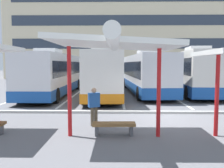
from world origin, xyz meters
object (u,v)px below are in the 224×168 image
waiting_shelter_1 (114,45)px  bench_2 (114,126)px  coach_bus_1 (102,73)px  coach_bus_2 (145,74)px  coach_bus_0 (54,74)px  waiting_passenger_0 (94,104)px  coach_bus_3 (193,73)px

waiting_shelter_1 → bench_2: bearing=90.0°
coach_bus_1 → waiting_shelter_1: coach_bus_1 is taller
bench_2 → coach_bus_2: bearing=78.6°
waiting_shelter_1 → coach_bus_0: bearing=113.6°
coach_bus_1 → waiting_passenger_0: (0.30, -9.68, -0.86)m
waiting_shelter_1 → waiting_passenger_0: 2.93m
coach_bus_2 → waiting_passenger_0: 11.73m
coach_bus_3 → bench_2: 13.41m
coach_bus_2 → waiting_passenger_0: (-3.35, -11.22, -0.78)m
coach_bus_3 → bench_2: size_ratio=6.73×
coach_bus_2 → coach_bus_0: bearing=-167.7°
coach_bus_0 → waiting_shelter_1: (4.94, -11.29, 1.43)m
bench_2 → coach_bus_3: bearing=61.3°
coach_bus_3 → bench_2: coach_bus_3 is taller
waiting_shelter_1 → bench_2: 2.81m
coach_bus_2 → coach_bus_3: coach_bus_3 is taller
coach_bus_1 → waiting_passenger_0: 9.72m
coach_bus_2 → coach_bus_3: 3.98m
coach_bus_0 → waiting_passenger_0: (4.12, -9.59, -0.81)m
coach_bus_3 → waiting_passenger_0: bearing=-124.9°
waiting_shelter_1 → bench_2: size_ratio=3.47×
coach_bus_1 → coach_bus_0: bearing=-178.7°
coach_bus_2 → bench_2: 12.86m
coach_bus_0 → coach_bus_2: 7.64m
waiting_passenger_0 → coach_bus_0: bearing=113.2°
coach_bus_0 → waiting_passenger_0: size_ratio=7.40×
coach_bus_2 → waiting_passenger_0: bearing=-106.6°
waiting_passenger_0 → coach_bus_3: bearing=55.1°
coach_bus_1 → waiting_shelter_1: (1.12, -11.38, 1.37)m
coach_bus_1 → waiting_passenger_0: size_ratio=8.01×
coach_bus_3 → coach_bus_0: bearing=-176.1°
coach_bus_2 → bench_2: bearing=-101.4°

